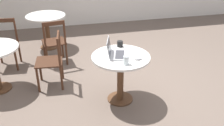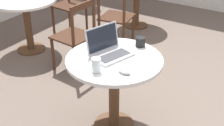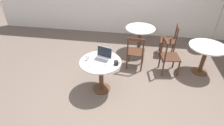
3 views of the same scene
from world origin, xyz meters
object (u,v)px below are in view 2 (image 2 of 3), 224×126
Objects in this scene: laptop at (109,50)px; mouse at (125,72)px; chair_mid_left at (115,18)px; chair_far_right at (71,4)px; chair_far_front at (76,37)px; drinking_glass at (96,65)px; mug at (141,42)px; cafe_table_near at (114,74)px; cafe_table_far at (26,11)px.

laptop is 0.32m from mouse.
chair_far_right is at bearing 82.10° from chair_mid_left.
chair_far_front is 7.48× the size of drinking_glass.
cafe_table_near is at bearing 166.98° from mug.
chair_mid_left is 1.90m from drinking_glass.
chair_far_right reaches higher than mug.
chair_mid_left is (1.40, 0.86, -0.13)m from cafe_table_near.
chair_far_front is at bearing 71.89° from mug.
laptop is 3.36× the size of drinking_glass.
cafe_table_near is at bearing -131.66° from chair_far_right.
laptop is (-1.49, -1.64, 0.33)m from chair_far_right.
drinking_glass is (-0.90, -0.93, 0.34)m from chair_far_front.
laptop reaches higher than mug.
mouse is at bearing -113.85° from cafe_table_far.
laptop reaches higher than mouse.
chair_far_front reaches higher than mouse.
chair_mid_left is 0.85m from chair_far_right.
chair_far_front is 7.02× the size of mug.
drinking_glass is at bearing -118.49° from cafe_table_far.
laptop is 0.29m from drinking_glass.
chair_mid_left is at bearing 31.61° from cafe_table_near.
chair_far_front is at bearing 55.27° from cafe_table_near.
laptop is (-0.62, -0.86, 0.33)m from chair_far_front.
chair_mid_left is at bearing 34.06° from mouse.
chair_far_front is at bearing 54.38° from mouse.
chair_mid_left is 8.60× the size of mouse.
cafe_table_near is 8.00× the size of mouse.
chair_mid_left reaches higher than cafe_table_near.
cafe_table_near is 0.22m from laptop.
drinking_glass is (-1.77, -1.71, 0.34)m from chair_far_right.
laptop reaches higher than chair_mid_left.
chair_far_right reaches higher than cafe_table_near.
chair_far_right is (0.81, -0.07, -0.13)m from cafe_table_far.
mouse is (-0.19, -0.26, -0.03)m from laptop.
cafe_table_far is at bearing 175.12° from chair_far_right.
chair_mid_left reaches higher than mug.
cafe_table_near is 6.53× the size of mug.
mouse is at bearing -125.62° from chair_far_front.
chair_far_front is 1.11m from laptop.
mug is at bearing -102.06° from cafe_table_far.
mug reaches higher than cafe_table_far.
mouse is 0.49m from mug.
mug is (-0.40, -1.85, 0.20)m from cafe_table_far.
cafe_table_near is 0.93× the size of chair_far_front.
mug is at bearing -7.40° from drinking_glass.
cafe_table_near is 0.30m from mouse.
mug is (0.29, -0.14, -0.01)m from laptop.
drinking_glass reaches higher than mouse.
cafe_table_near is 6.96× the size of drinking_glass.
chair_mid_left is at bearing 40.75° from mug.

